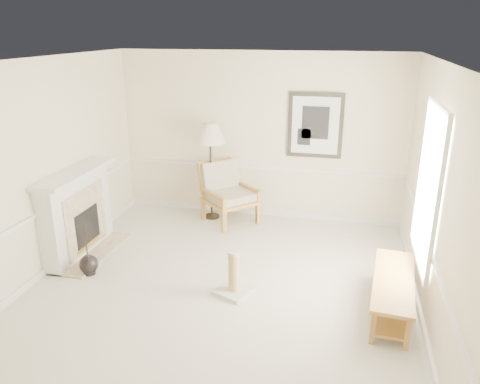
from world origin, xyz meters
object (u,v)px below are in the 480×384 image
at_px(armchair, 226,189).
at_px(floor_lamp, 210,136).
at_px(bench, 393,290).
at_px(floor_vase, 89,265).
at_px(scratching_post, 234,280).

relative_size(armchair, floor_lamp, 0.67).
relative_size(floor_lamp, bench, 1.08).
distance_m(floor_vase, scratching_post, 2.08).
bearing_deg(armchair, floor_lamp, 125.87).
bearing_deg(armchair, scratching_post, -120.23).
height_order(floor_lamp, scratching_post, floor_lamp).
bearing_deg(floor_vase, bench, 0.11).
xyz_separation_m(bench, scratching_post, (-1.95, -0.04, -0.11)).
distance_m(armchair, floor_lamp, 0.98).
xyz_separation_m(floor_vase, armchair, (1.37, 2.34, 0.42)).
bearing_deg(scratching_post, bench, 1.04).
distance_m(floor_vase, floor_lamp, 2.94).
xyz_separation_m(armchair, floor_lamp, (-0.29, 0.04, 0.94)).
bearing_deg(floor_lamp, scratching_post, -67.48).
relative_size(floor_vase, armchair, 0.67).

